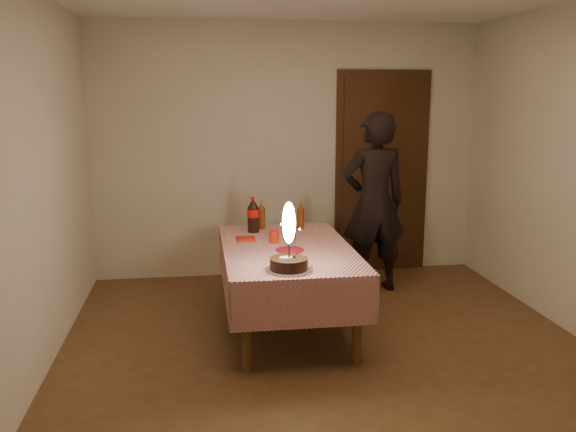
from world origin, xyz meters
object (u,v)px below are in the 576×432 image
(red_plate, at_px, (290,250))
(cola_bottle, at_px, (253,215))
(dining_table, at_px, (287,258))
(photographer, at_px, (374,203))
(clear_cup, at_px, (291,241))
(red_cup, at_px, (274,236))
(amber_bottle_right, at_px, (301,216))
(birthday_cake, at_px, (289,253))
(amber_bottle_left, at_px, (262,216))

(red_plate, distance_m, cola_bottle, 0.73)
(dining_table, bearing_deg, cola_bottle, 111.59)
(red_plate, distance_m, photographer, 1.39)
(dining_table, relative_size, clear_cup, 19.11)
(red_cup, distance_m, photographer, 1.27)
(red_plate, relative_size, red_cup, 2.20)
(dining_table, relative_size, red_plate, 7.82)
(red_plate, bearing_deg, red_cup, 107.82)
(clear_cup, xyz_separation_m, cola_bottle, (-0.26, 0.55, 0.11))
(amber_bottle_right, height_order, photographer, photographer)
(birthday_cake, height_order, cola_bottle, birthday_cake)
(dining_table, xyz_separation_m, amber_bottle_right, (0.21, 0.62, 0.21))
(clear_cup, bearing_deg, red_plate, -104.37)
(cola_bottle, relative_size, photographer, 0.18)
(amber_bottle_left, relative_size, amber_bottle_right, 1.00)
(cola_bottle, height_order, amber_bottle_left, cola_bottle)
(red_cup, relative_size, clear_cup, 1.11)
(amber_bottle_right, bearing_deg, red_plate, -105.79)
(dining_table, bearing_deg, red_cup, 118.61)
(dining_table, distance_m, red_plate, 0.15)
(red_plate, xyz_separation_m, amber_bottle_left, (-0.13, 0.81, 0.11))
(cola_bottle, bearing_deg, dining_table, -68.41)
(birthday_cake, relative_size, photographer, 0.28)
(cola_bottle, height_order, amber_bottle_right, cola_bottle)
(dining_table, distance_m, clear_cup, 0.14)
(red_plate, height_order, clear_cup, clear_cup)
(birthday_cake, xyz_separation_m, amber_bottle_right, (0.29, 1.26, -0.01))
(birthday_cake, distance_m, clear_cup, 0.66)
(clear_cup, distance_m, amber_bottle_left, 0.71)
(birthday_cake, xyz_separation_m, cola_bottle, (-0.14, 1.20, 0.03))
(red_plate, height_order, red_cup, red_cup)
(red_plate, bearing_deg, amber_bottle_right, 74.21)
(clear_cup, bearing_deg, amber_bottle_left, 103.67)
(red_plate, distance_m, amber_bottle_right, 0.78)
(red_cup, distance_m, amber_bottle_right, 0.56)
(amber_bottle_right, bearing_deg, cola_bottle, -171.22)
(dining_table, height_order, clear_cup, clear_cup)
(amber_bottle_left, xyz_separation_m, photographer, (1.09, 0.18, 0.06))
(clear_cup, xyz_separation_m, amber_bottle_right, (0.18, 0.62, 0.07))
(cola_bottle, bearing_deg, amber_bottle_left, 55.89)
(birthday_cake, bearing_deg, amber_bottle_left, 92.16)
(clear_cup, height_order, photographer, photographer)
(amber_bottle_left, bearing_deg, clear_cup, -76.33)
(amber_bottle_left, relative_size, photographer, 0.15)
(birthday_cake, height_order, clear_cup, birthday_cake)
(dining_table, height_order, cola_bottle, cola_bottle)
(red_plate, relative_size, amber_bottle_right, 0.86)
(dining_table, xyz_separation_m, amber_bottle_left, (-0.13, 0.69, 0.21))
(red_cup, xyz_separation_m, cola_bottle, (-0.14, 0.40, 0.10))
(red_cup, bearing_deg, clear_cup, -51.67)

